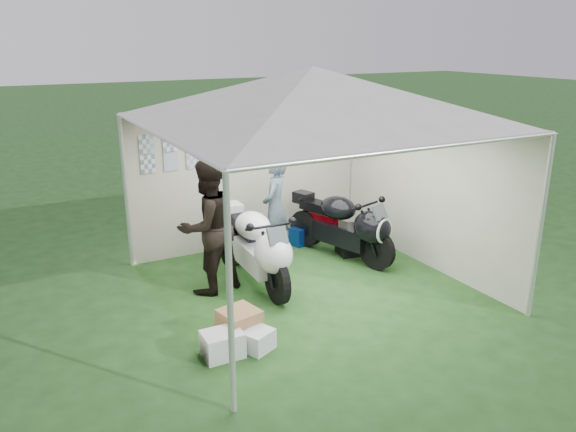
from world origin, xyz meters
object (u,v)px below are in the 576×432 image
crate_0 (223,344)px  paddock_stand (302,235)px  crate_1 (240,325)px  motorcycle_black (346,225)px  crate_2 (258,340)px  person_blue_jacket (275,208)px  person_dark_jacket (208,227)px  motorcycle_white (258,246)px  canopy_tent (312,101)px  equipment_box (353,240)px

crate_0 → paddock_stand: bearing=46.7°
paddock_stand → crate_1: bearing=-132.3°
motorcycle_black → crate_2: bearing=-159.3°
person_blue_jacket → crate_1: bearing=5.9°
motorcycle_black → crate_0: size_ratio=4.65×
person_dark_jacket → crate_2: person_dark_jacket is taller
motorcycle_white → person_dark_jacket: size_ratio=1.16×
canopy_tent → motorcycle_white: (-0.59, 0.41, -1.99)m
equipment_box → crate_0: size_ratio=1.10×
person_dark_jacket → person_blue_jacket: 1.50m
motorcycle_black → equipment_box: size_ratio=4.23×
motorcycle_black → crate_1: 2.91m
canopy_tent → crate_1: canopy_tent is taller
canopy_tent → motorcycle_black: bearing=32.5°
motorcycle_black → crate_1: bearing=-165.3°
canopy_tent → person_blue_jacket: canopy_tent is taller
motorcycle_black → crate_2: (-2.37, -1.83, -0.45)m
motorcycle_black → equipment_box: 0.41m
motorcycle_white → paddock_stand: 1.82m
crate_1 → crate_2: 0.33m
motorcycle_black → equipment_box: motorcycle_black is taller
equipment_box → crate_0: 3.53m
person_blue_jacket → motorcycle_black: bearing=101.5°
crate_1 → person_blue_jacket: bearing=53.8°
canopy_tent → motorcycle_black: canopy_tent is taller
paddock_stand → person_dark_jacket: size_ratio=0.22×
paddock_stand → crate_2: bearing=-127.7°
crate_0 → crate_1: crate_1 is taller
motorcycle_white → person_dark_jacket: 0.76m
motorcycle_white → paddock_stand: motorcycle_white is taller
canopy_tent → motorcycle_white: 2.12m
person_blue_jacket → crate_1: person_blue_jacket is taller
motorcycle_white → equipment_box: bearing=13.3°
canopy_tent → person_dark_jacket: size_ratio=3.06×
canopy_tent → crate_2: size_ratio=17.61×
motorcycle_white → paddock_stand: (1.36, 1.14, -0.43)m
person_dark_jacket → crate_0: (-0.48, -1.65, -0.78)m
motorcycle_black → person_blue_jacket: (-0.94, 0.56, 0.25)m
motorcycle_black → person_blue_jacket: 1.13m
paddock_stand → crate_2: size_ratio=1.25×
paddock_stand → crate_0: 3.64m
canopy_tent → crate_0: size_ratio=13.16×
motorcycle_white → motorcycle_black: 1.65m
paddock_stand → crate_2: (-2.10, -2.72, -0.03)m
motorcycle_black → person_dark_jacket: (-2.29, -0.10, 0.36)m
person_blue_jacket → equipment_box: (1.17, -0.44, -0.58)m
person_dark_jacket → person_blue_jacket: person_dark_jacket is taller
canopy_tent → person_dark_jacket: (-1.25, 0.56, -1.65)m
motorcycle_black → crate_2: 3.02m
person_dark_jacket → crate_1: size_ratio=4.54×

